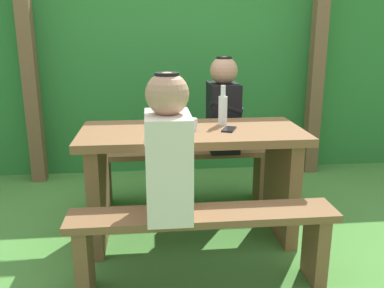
{
  "coord_description": "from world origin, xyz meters",
  "views": [
    {
      "loc": [
        -0.26,
        -2.51,
        1.34
      ],
      "look_at": [
        0.0,
        0.0,
        0.64
      ],
      "focal_mm": 38.61,
      "sensor_mm": 36.0,
      "label": 1
    }
  ],
  "objects_px": {
    "bottle_left": "(166,115)",
    "bottle_right": "(223,109)",
    "person_white_shirt": "(168,151)",
    "picnic_table": "(192,165)",
    "bench_far": "(185,165)",
    "bench_near": "(203,234)",
    "person_black_coat": "(223,108)",
    "drinking_glass": "(191,125)",
    "cell_phone": "(229,129)"
  },
  "relations": [
    {
      "from": "person_black_coat",
      "to": "bench_far",
      "type": "bearing_deg",
      "value": 179.37
    },
    {
      "from": "bench_far",
      "to": "bottle_left",
      "type": "distance_m",
      "value": 0.8
    },
    {
      "from": "bench_near",
      "to": "drinking_glass",
      "type": "xyz_separation_m",
      "value": [
        -0.01,
        0.53,
        0.47
      ]
    },
    {
      "from": "person_black_coat",
      "to": "bottle_left",
      "type": "xyz_separation_m",
      "value": [
        -0.46,
        -0.58,
        0.07
      ]
    },
    {
      "from": "bench_near",
      "to": "drinking_glass",
      "type": "bearing_deg",
      "value": 91.06
    },
    {
      "from": "person_white_shirt",
      "to": "bottle_left",
      "type": "relative_size",
      "value": 3.09
    },
    {
      "from": "bottle_left",
      "to": "bottle_right",
      "type": "relative_size",
      "value": 0.9
    },
    {
      "from": "bench_near",
      "to": "person_white_shirt",
      "type": "distance_m",
      "value": 0.49
    },
    {
      "from": "cell_phone",
      "to": "person_white_shirt",
      "type": "bearing_deg",
      "value": -105.01
    },
    {
      "from": "bottle_right",
      "to": "person_white_shirt",
      "type": "bearing_deg",
      "value": -119.8
    },
    {
      "from": "bottle_right",
      "to": "bottle_left",
      "type": "bearing_deg",
      "value": -161.01
    },
    {
      "from": "person_white_shirt",
      "to": "bottle_right",
      "type": "relative_size",
      "value": 2.77
    },
    {
      "from": "person_black_coat",
      "to": "bottle_left",
      "type": "bearing_deg",
      "value": -128.49
    },
    {
      "from": "picnic_table",
      "to": "cell_phone",
      "type": "xyz_separation_m",
      "value": [
        0.23,
        -0.04,
        0.24
      ]
    },
    {
      "from": "person_white_shirt",
      "to": "person_black_coat",
      "type": "height_order",
      "value": "same"
    },
    {
      "from": "picnic_table",
      "to": "bench_far",
      "type": "distance_m",
      "value": 0.6
    },
    {
      "from": "bottle_left",
      "to": "bottle_right",
      "type": "height_order",
      "value": "bottle_right"
    },
    {
      "from": "bench_near",
      "to": "bottle_right",
      "type": "bearing_deg",
      "value": 72.62
    },
    {
      "from": "picnic_table",
      "to": "bench_near",
      "type": "distance_m",
      "value": 0.6
    },
    {
      "from": "person_black_coat",
      "to": "bottle_left",
      "type": "relative_size",
      "value": 3.09
    },
    {
      "from": "picnic_table",
      "to": "cell_phone",
      "type": "distance_m",
      "value": 0.34
    },
    {
      "from": "person_white_shirt",
      "to": "cell_phone",
      "type": "xyz_separation_m",
      "value": [
        0.41,
        0.53,
        -0.02
      ]
    },
    {
      "from": "bottle_right",
      "to": "cell_phone",
      "type": "height_order",
      "value": "bottle_right"
    },
    {
      "from": "bottle_right",
      "to": "cell_phone",
      "type": "relative_size",
      "value": 1.85
    },
    {
      "from": "bench_far",
      "to": "person_black_coat",
      "type": "distance_m",
      "value": 0.54
    },
    {
      "from": "person_black_coat",
      "to": "bottle_right",
      "type": "bearing_deg",
      "value": -100.56
    },
    {
      "from": "bench_near",
      "to": "cell_phone",
      "type": "bearing_deg",
      "value": 66.67
    },
    {
      "from": "bench_far",
      "to": "drinking_glass",
      "type": "height_order",
      "value": "drinking_glass"
    },
    {
      "from": "bottle_right",
      "to": "cell_phone",
      "type": "xyz_separation_m",
      "value": [
        0.01,
        -0.16,
        -0.1
      ]
    },
    {
      "from": "bench_far",
      "to": "person_white_shirt",
      "type": "relative_size",
      "value": 1.95
    },
    {
      "from": "bench_far",
      "to": "bottle_right",
      "type": "relative_size",
      "value": 5.39
    },
    {
      "from": "bench_near",
      "to": "person_white_shirt",
      "type": "xyz_separation_m",
      "value": [
        -0.18,
        0.0,
        0.45
      ]
    },
    {
      "from": "picnic_table",
      "to": "drinking_glass",
      "type": "relative_size",
      "value": 17.83
    },
    {
      "from": "bench_near",
      "to": "bench_far",
      "type": "bearing_deg",
      "value": 90.0
    },
    {
      "from": "person_white_shirt",
      "to": "drinking_glass",
      "type": "distance_m",
      "value": 0.56
    },
    {
      "from": "drinking_glass",
      "to": "bench_far",
      "type": "bearing_deg",
      "value": 89.06
    },
    {
      "from": "person_black_coat",
      "to": "cell_phone",
      "type": "bearing_deg",
      "value": -96.66
    },
    {
      "from": "picnic_table",
      "to": "bottle_left",
      "type": "distance_m",
      "value": 0.37
    },
    {
      "from": "bottle_left",
      "to": "bench_near",
      "type": "bearing_deg",
      "value": -74.07
    },
    {
      "from": "person_white_shirt",
      "to": "bottle_right",
      "type": "bearing_deg",
      "value": 60.2
    },
    {
      "from": "bottle_left",
      "to": "bottle_right",
      "type": "distance_m",
      "value": 0.4
    },
    {
      "from": "bench_near",
      "to": "bottle_right",
      "type": "height_order",
      "value": "bottle_right"
    },
    {
      "from": "drinking_glass",
      "to": "bottle_right",
      "type": "bearing_deg",
      "value": 34.37
    },
    {
      "from": "bench_far",
      "to": "person_white_shirt",
      "type": "bearing_deg",
      "value": -98.85
    },
    {
      "from": "person_white_shirt",
      "to": "bottle_left",
      "type": "distance_m",
      "value": 0.56
    },
    {
      "from": "picnic_table",
      "to": "cell_phone",
      "type": "relative_size",
      "value": 10.0
    },
    {
      "from": "person_white_shirt",
      "to": "bottle_right",
      "type": "height_order",
      "value": "person_white_shirt"
    },
    {
      "from": "bottle_right",
      "to": "person_black_coat",
      "type": "bearing_deg",
      "value": 79.44
    },
    {
      "from": "person_black_coat",
      "to": "cell_phone",
      "type": "relative_size",
      "value": 5.14
    },
    {
      "from": "person_white_shirt",
      "to": "person_black_coat",
      "type": "xyz_separation_m",
      "value": [
        0.48,
        1.13,
        0.0
      ]
    }
  ]
}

